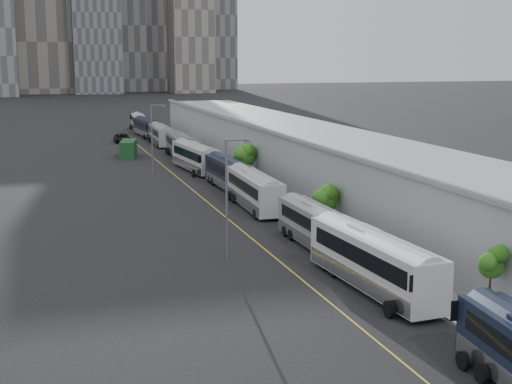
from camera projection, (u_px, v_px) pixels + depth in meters
name	position (u px, v px, depth m)	size (l,w,h in m)	color
sidewalk	(346.00, 221.00, 67.81)	(10.00, 170.00, 0.12)	gray
lane_line	(241.00, 229.00, 64.76)	(0.12, 160.00, 0.02)	gold
depot	(385.00, 183.00, 68.33)	(12.45, 160.40, 7.20)	gray
bus_2	(373.00, 266.00, 47.58)	(3.60, 13.87, 4.01)	silver
bus_3	(318.00, 231.00, 58.09)	(2.72, 12.14, 3.54)	gray
bus_4	(254.00, 193.00, 73.36)	(2.97, 13.20, 3.84)	#B6BAC1
bus_5	(229.00, 176.00, 84.11)	(2.90, 12.77, 3.72)	black
bus_6	(195.00, 159.00, 97.47)	(3.93, 13.41, 3.86)	silver
bus_7	(180.00, 147.00, 110.99)	(3.05, 12.74, 3.70)	slate
bus_8	(161.00, 136.00, 126.45)	(2.81, 12.58, 3.67)	#9A9DA4
bus_9	(147.00, 129.00, 139.49)	(3.65, 12.78, 3.68)	#151D30
bus_10	(139.00, 124.00, 151.53)	(3.35, 12.19, 3.52)	silver
tree_1	(491.00, 264.00, 41.42)	(1.47, 1.47, 4.40)	black
tree_2	(325.00, 198.00, 63.96)	(2.26, 2.26, 4.11)	black
tree_3	(245.00, 154.00, 87.19)	(2.58, 2.58, 5.01)	black
street_lamp_near	(229.00, 191.00, 54.34)	(2.04, 0.22, 9.37)	#59595E
street_lamp_far	(153.00, 134.00, 94.31)	(2.04, 0.22, 9.27)	#59595E
shipping_container	(128.00, 149.00, 111.42)	(2.19, 6.48, 2.59)	#113A1A
suv	(122.00, 138.00, 130.64)	(2.67, 5.78, 1.61)	black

